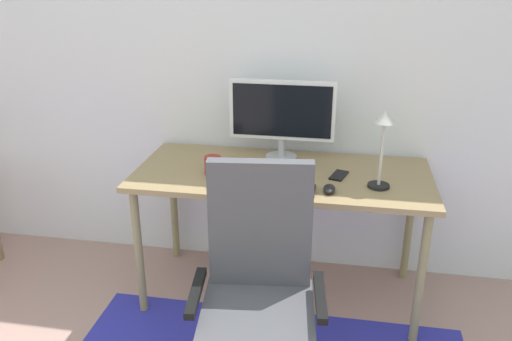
{
  "coord_description": "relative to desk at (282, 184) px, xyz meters",
  "views": [
    {
      "loc": [
        0.6,
        -0.82,
        1.82
      ],
      "look_at": [
        0.19,
        1.52,
        0.87
      ],
      "focal_mm": 36.63,
      "sensor_mm": 36.0,
      "label": 1
    }
  ],
  "objects": [
    {
      "name": "coffee_cup",
      "position": [
        -0.36,
        -0.1,
        0.12
      ],
      "size": [
        0.09,
        0.09,
        0.1
      ],
      "primitive_type": "cylinder",
      "color": "maroon",
      "rests_on": "desk"
    },
    {
      "name": "office_chair",
      "position": [
        0.02,
        -0.85,
        -0.25
      ],
      "size": [
        0.56,
        0.54,
        1.1
      ],
      "rotation": [
        0.0,
        0.0,
        0.12
      ],
      "color": "slate",
      "rests_on": "ground"
    },
    {
      "name": "cell_phone",
      "position": [
        0.3,
        -0.01,
        0.08
      ],
      "size": [
        0.1,
        0.15,
        0.01
      ],
      "primitive_type": "cube",
      "rotation": [
        0.0,
        0.0,
        -0.29
      ],
      "color": "black",
      "rests_on": "desk"
    },
    {
      "name": "desk_lamp",
      "position": [
        0.5,
        -0.12,
        0.34
      ],
      "size": [
        0.11,
        0.11,
        0.4
      ],
      "color": "black",
      "rests_on": "desk"
    },
    {
      "name": "monitor",
      "position": [
        -0.03,
        0.21,
        0.34
      ],
      "size": [
        0.59,
        0.18,
        0.45
      ],
      "color": "#B2B2B7",
      "rests_on": "desk"
    },
    {
      "name": "computer_mouse",
      "position": [
        0.26,
        -0.22,
        0.09
      ],
      "size": [
        0.06,
        0.1,
        0.03
      ],
      "primitive_type": "ellipsoid",
      "color": "black",
      "rests_on": "desk"
    },
    {
      "name": "wall_back",
      "position": [
        -0.29,
        0.43,
        0.6
      ],
      "size": [
        6.0,
        0.1,
        2.6
      ],
      "primitive_type": "cube",
      "color": "silver",
      "rests_on": "ground"
    },
    {
      "name": "keyboard",
      "position": [
        -0.02,
        -0.24,
        0.08
      ],
      "size": [
        0.43,
        0.13,
        0.02
      ],
      "primitive_type": "cube",
      "color": "black",
      "rests_on": "desk"
    },
    {
      "name": "desk",
      "position": [
        0.0,
        0.0,
        0.0
      ],
      "size": [
        1.58,
        0.71,
        0.77
      ],
      "color": "#997E54",
      "rests_on": "ground"
    }
  ]
}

